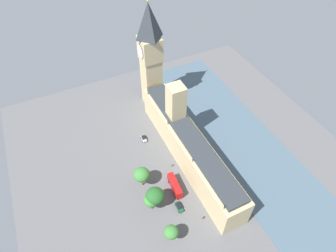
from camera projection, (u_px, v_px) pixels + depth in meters
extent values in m
plane|color=#565659|center=(184.00, 160.00, 130.26)|extent=(143.09, 143.09, 0.00)
cube|color=#475B6B|center=(237.00, 138.00, 138.69)|extent=(34.12, 128.78, 0.25)
cube|color=tan|center=(189.00, 148.00, 125.66)|extent=(11.25, 73.09, 14.25)
cube|color=tan|center=(176.00, 115.00, 127.50)|extent=(6.80, 6.80, 31.46)
cube|color=#2D3338|center=(190.00, 136.00, 119.88)|extent=(8.55, 70.17, 1.60)
cone|color=tan|center=(147.00, 92.00, 138.39)|extent=(1.20, 1.20, 2.21)
cone|color=tan|center=(167.00, 122.00, 124.71)|extent=(1.20, 1.20, 2.66)
cone|color=tan|center=(192.00, 160.00, 111.35)|extent=(1.20, 1.20, 2.20)
cone|color=tan|center=(223.00, 207.00, 97.68)|extent=(1.20, 1.20, 2.60)
cube|color=tan|center=(152.00, 82.00, 147.07)|extent=(8.50, 8.50, 26.73)
cube|color=tan|center=(150.00, 49.00, 133.19)|extent=(9.35, 9.35, 11.35)
cylinder|color=silver|center=(140.00, 51.00, 131.76)|extent=(0.25, 6.46, 6.46)
torus|color=black|center=(140.00, 51.00, 131.76)|extent=(0.24, 6.70, 6.70)
cylinder|color=silver|center=(146.00, 44.00, 136.16)|extent=(6.46, 0.25, 6.46)
torus|color=black|center=(146.00, 44.00, 136.16)|extent=(6.70, 0.24, 6.70)
pyramid|color=#2D3338|center=(149.00, 20.00, 123.22)|extent=(9.35, 9.35, 15.99)
sphere|color=gold|center=(148.00, 1.00, 117.10)|extent=(0.80, 0.80, 0.80)
cube|color=#B7B7BC|center=(144.00, 139.00, 137.87)|extent=(2.12, 4.35, 0.75)
cube|color=black|center=(144.00, 137.00, 137.50)|extent=(1.71, 2.47, 0.65)
cylinder|color=black|center=(146.00, 141.00, 137.51)|extent=(0.29, 0.69, 0.68)
cylinder|color=black|center=(143.00, 142.00, 137.06)|extent=(0.29, 0.69, 0.68)
cylinder|color=black|center=(145.00, 137.00, 139.23)|extent=(0.29, 0.69, 0.68)
cylinder|color=black|center=(141.00, 138.00, 138.79)|extent=(0.29, 0.69, 0.68)
cube|color=red|center=(175.00, 186.00, 118.14)|extent=(3.29, 10.66, 4.20)
cube|color=black|center=(175.00, 185.00, 118.08)|extent=(3.32, 10.26, 0.70)
cylinder|color=black|center=(181.00, 195.00, 117.62)|extent=(0.43, 1.12, 1.10)
cylinder|color=black|center=(175.00, 197.00, 117.04)|extent=(0.43, 1.12, 1.10)
cylinder|color=black|center=(174.00, 180.00, 122.30)|extent=(0.43, 1.12, 1.10)
cylinder|color=black|center=(169.00, 182.00, 121.73)|extent=(0.43, 1.12, 1.10)
cube|color=#19472D|center=(179.00, 207.00, 113.73)|extent=(1.94, 4.72, 0.75)
cube|color=black|center=(179.00, 206.00, 113.37)|extent=(1.61, 2.65, 0.65)
cylinder|color=black|center=(183.00, 210.00, 113.32)|extent=(0.26, 0.68, 0.68)
cylinder|color=black|center=(179.00, 212.00, 112.83)|extent=(0.26, 0.68, 0.68)
cylinder|color=black|center=(179.00, 204.00, 115.18)|extent=(0.26, 0.68, 0.68)
cylinder|color=black|center=(175.00, 205.00, 114.69)|extent=(0.26, 0.68, 0.68)
cylinder|color=#336B60|center=(172.00, 165.00, 127.43)|extent=(0.61, 0.61, 1.42)
sphere|color=tan|center=(172.00, 164.00, 126.81)|extent=(0.27, 0.27, 0.27)
cube|color=navy|center=(172.00, 165.00, 127.23)|extent=(0.21, 0.34, 0.26)
cylinder|color=maroon|center=(203.00, 218.00, 110.80)|extent=(0.51, 0.51, 1.33)
sphere|color=#8C6647|center=(203.00, 217.00, 110.22)|extent=(0.26, 0.26, 0.26)
cube|color=black|center=(204.00, 218.00, 110.59)|extent=(0.32, 0.15, 0.24)
cylinder|color=brown|center=(152.00, 206.00, 112.67)|extent=(0.56, 0.56, 4.22)
ellipsoid|color=#387533|center=(151.00, 200.00, 109.57)|extent=(5.73, 5.73, 4.87)
cylinder|color=brown|center=(142.00, 181.00, 119.70)|extent=(0.56, 0.56, 4.94)
ellipsoid|color=#387533|center=(142.00, 175.00, 116.11)|extent=(6.55, 6.55, 5.56)
cylinder|color=brown|center=(155.00, 203.00, 113.03)|extent=(0.56, 0.56, 5.12)
ellipsoid|color=#235623|center=(155.00, 196.00, 109.22)|extent=(7.10, 7.10, 6.03)
cylinder|color=brown|center=(171.00, 237.00, 104.22)|extent=(0.56, 0.56, 4.28)
ellipsoid|color=#387533|center=(171.00, 232.00, 101.23)|extent=(5.26, 5.26, 4.47)
cylinder|color=black|center=(139.00, 173.00, 122.02)|extent=(0.18, 0.18, 5.90)
sphere|color=#F2EAC6|center=(138.00, 168.00, 119.67)|extent=(0.56, 0.56, 0.56)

